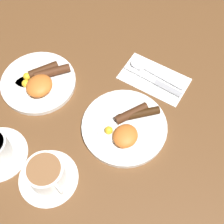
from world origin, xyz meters
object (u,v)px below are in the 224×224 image
breakfast_plate_near (125,127)px  knife (156,82)px  spoon (143,67)px  teacup_near (47,175)px  breakfast_plate_far (39,82)px

breakfast_plate_near → knife: 0.18m
knife → spoon: bearing=-23.3°
knife → spoon: 0.06m
teacup_near → knife: (0.40, -0.09, -0.03)m
spoon → knife: bearing=158.7°
teacup_near → knife: bearing=-12.7°
breakfast_plate_far → knife: size_ratio=1.16×
breakfast_plate_far → spoon: bearing=-47.5°
breakfast_plate_far → knife: 0.35m
breakfast_plate_near → teacup_near: teacup_near is taller
breakfast_plate_far → spoon: breakfast_plate_far is taller
knife → spoon: (0.03, 0.06, 0.00)m
breakfast_plate_far → knife: breakfast_plate_far is taller
teacup_near → spoon: 0.43m
breakfast_plate_near → spoon: size_ratio=1.28×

